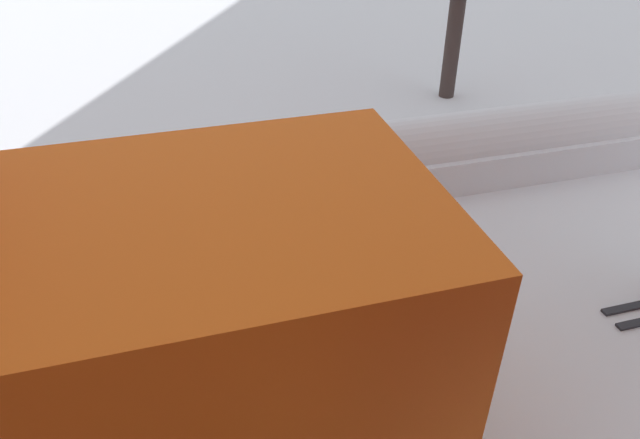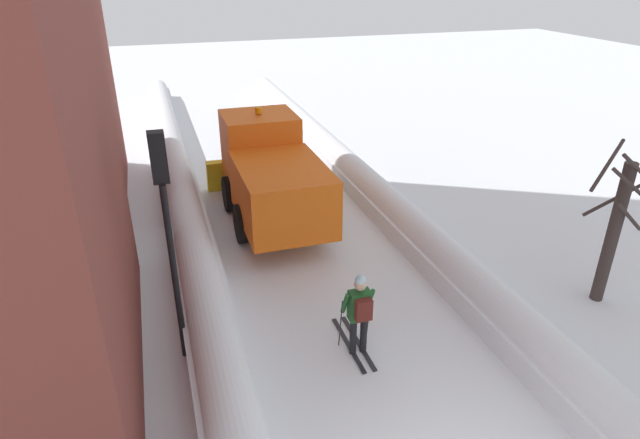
{
  "view_description": "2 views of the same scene",
  "coord_description": "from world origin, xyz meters",
  "px_view_note": "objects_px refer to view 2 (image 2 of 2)",
  "views": [
    {
      "loc": [
        -3.58,
        8.82,
        4.13
      ],
      "look_at": [
        0.11,
        7.79,
        1.58
      ],
      "focal_mm": 32.59,
      "sensor_mm": 36.0,
      "label": 1
    },
    {
      "loc": [
        -3.53,
        -4.26,
        7.12
      ],
      "look_at": [
        0.08,
        7.04,
        1.36
      ],
      "focal_mm": 30.11,
      "sensor_mm": 36.0,
      "label": 2
    }
  ],
  "objects_px": {
    "skier": "(359,311)",
    "plow_truck": "(271,174)",
    "bare_tree_near": "(614,229)",
    "traffic_light_pole": "(165,208)"
  },
  "relations": [
    {
      "from": "skier",
      "to": "bare_tree_near",
      "type": "bearing_deg",
      "value": 0.84
    },
    {
      "from": "skier",
      "to": "bare_tree_near",
      "type": "relative_size",
      "value": 0.5
    },
    {
      "from": "plow_truck",
      "to": "traffic_light_pole",
      "type": "relative_size",
      "value": 1.31
    },
    {
      "from": "skier",
      "to": "bare_tree_near",
      "type": "xyz_separation_m",
      "value": [
        5.99,
        0.09,
        0.82
      ]
    },
    {
      "from": "plow_truck",
      "to": "skier",
      "type": "relative_size",
      "value": 3.31
    },
    {
      "from": "bare_tree_near",
      "to": "traffic_light_pole",
      "type": "bearing_deg",
      "value": 173.96
    },
    {
      "from": "plow_truck",
      "to": "traffic_light_pole",
      "type": "distance_m",
      "value": 6.49
    },
    {
      "from": "skier",
      "to": "bare_tree_near",
      "type": "distance_m",
      "value": 6.04
    },
    {
      "from": "plow_truck",
      "to": "bare_tree_near",
      "type": "relative_size",
      "value": 1.64
    },
    {
      "from": "skier",
      "to": "plow_truck",
      "type": "bearing_deg",
      "value": 92.02
    }
  ]
}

